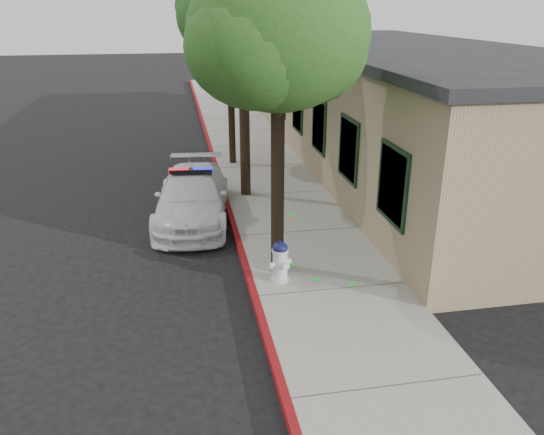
{
  "coord_description": "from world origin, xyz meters",
  "views": [
    {
      "loc": [
        -1.26,
        -9.1,
        5.49
      ],
      "look_at": [
        0.74,
        1.87,
        1.03
      ],
      "focal_mm": 35.28,
      "sensor_mm": 36.0,
      "label": 1
    }
  ],
  "objects_px": {
    "police_car": "(193,196)",
    "fire_hydrant": "(280,261)",
    "street_tree_mid": "(242,13)",
    "street_tree_near": "(279,41)",
    "clapboard_building": "(400,106)",
    "street_tree_far": "(231,51)"
  },
  "relations": [
    {
      "from": "street_tree_mid",
      "to": "street_tree_far",
      "type": "bearing_deg",
      "value": 89.49
    },
    {
      "from": "police_car",
      "to": "street_tree_mid",
      "type": "xyz_separation_m",
      "value": [
        1.65,
        1.49,
        4.61
      ]
    },
    {
      "from": "street_tree_near",
      "to": "street_tree_mid",
      "type": "bearing_deg",
      "value": 90.45
    },
    {
      "from": "clapboard_building",
      "to": "street_tree_mid",
      "type": "height_order",
      "value": "street_tree_mid"
    },
    {
      "from": "police_car",
      "to": "fire_hydrant",
      "type": "distance_m",
      "value": 4.41
    },
    {
      "from": "street_tree_far",
      "to": "clapboard_building",
      "type": "bearing_deg",
      "value": -6.05
    },
    {
      "from": "clapboard_building",
      "to": "street_tree_far",
      "type": "bearing_deg",
      "value": 173.95
    },
    {
      "from": "police_car",
      "to": "fire_hydrant",
      "type": "bearing_deg",
      "value": -62.21
    },
    {
      "from": "clapboard_building",
      "to": "fire_hydrant",
      "type": "relative_size",
      "value": 23.63
    },
    {
      "from": "clapboard_building",
      "to": "street_tree_far",
      "type": "xyz_separation_m",
      "value": [
        -5.96,
        0.63,
        1.91
      ]
    },
    {
      "from": "fire_hydrant",
      "to": "street_tree_far",
      "type": "height_order",
      "value": "street_tree_far"
    },
    {
      "from": "fire_hydrant",
      "to": "street_tree_near",
      "type": "xyz_separation_m",
      "value": [
        0.08,
        0.65,
        4.27
      ]
    },
    {
      "from": "fire_hydrant",
      "to": "street_tree_mid",
      "type": "xyz_separation_m",
      "value": [
        0.04,
        5.59,
        4.69
      ]
    },
    {
      "from": "police_car",
      "to": "street_tree_far",
      "type": "bearing_deg",
      "value": 77.76
    },
    {
      "from": "police_car",
      "to": "street_tree_far",
      "type": "xyz_separation_m",
      "value": [
        1.68,
        4.98,
        3.36
      ]
    },
    {
      "from": "police_car",
      "to": "street_tree_mid",
      "type": "distance_m",
      "value": 5.12
    },
    {
      "from": "clapboard_building",
      "to": "street_tree_near",
      "type": "height_order",
      "value": "street_tree_near"
    },
    {
      "from": "police_car",
      "to": "fire_hydrant",
      "type": "height_order",
      "value": "police_car"
    },
    {
      "from": "police_car",
      "to": "street_tree_mid",
      "type": "bearing_deg",
      "value": 48.57
    },
    {
      "from": "street_tree_near",
      "to": "street_tree_far",
      "type": "bearing_deg",
      "value": 90.05
    },
    {
      "from": "street_tree_mid",
      "to": "fire_hydrant",
      "type": "bearing_deg",
      "value": -90.38
    },
    {
      "from": "street_tree_mid",
      "to": "clapboard_building",
      "type": "bearing_deg",
      "value": 25.48
    }
  ]
}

